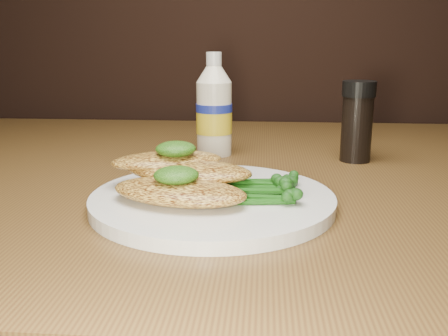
{
  "coord_description": "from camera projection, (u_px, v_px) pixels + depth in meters",
  "views": [
    {
      "loc": [
        -0.03,
        0.39,
        0.92
      ],
      "look_at": [
        -0.07,
        0.91,
        0.79
      ],
      "focal_mm": 41.17,
      "sensor_mm": 36.0,
      "label": 1
    }
  ],
  "objects": [
    {
      "name": "chicken_back",
      "position": [
        167.0,
        161.0,
        0.57
      ],
      "size": [
        0.14,
        0.1,
        0.02
      ],
      "primitive_type": "ellipsoid",
      "rotation": [
        0.0,
        0.0,
        0.31
      ],
      "color": "gold",
      "rests_on": "plate"
    },
    {
      "name": "plate",
      "position": [
        213.0,
        200.0,
        0.54
      ],
      "size": [
        0.25,
        0.25,
        0.01
      ],
      "primitive_type": "cylinder",
      "color": "white",
      "rests_on": "dining_table"
    },
    {
      "name": "chicken_front",
      "position": [
        179.0,
        192.0,
        0.51
      ],
      "size": [
        0.15,
        0.11,
        0.02
      ],
      "primitive_type": "ellipsoid",
      "rotation": [
        0.0,
        0.0,
        -0.25
      ],
      "color": "gold",
      "rests_on": "plate"
    },
    {
      "name": "mayo_bottle",
      "position": [
        214.0,
        104.0,
        0.76
      ],
      "size": [
        0.06,
        0.06,
        0.15
      ],
      "primitive_type": null,
      "rotation": [
        0.0,
        0.0,
        -0.09
      ],
      "color": "#F1E8CC",
      "rests_on": "dining_table"
    },
    {
      "name": "chicken_mid",
      "position": [
        189.0,
        171.0,
        0.55
      ],
      "size": [
        0.15,
        0.09,
        0.02
      ],
      "primitive_type": "ellipsoid",
      "rotation": [
        0.0,
        0.0,
        -0.18
      ],
      "color": "gold",
      "rests_on": "plate"
    },
    {
      "name": "pepper_grinder",
      "position": [
        357.0,
        122.0,
        0.72
      ],
      "size": [
        0.05,
        0.05,
        0.11
      ],
      "primitive_type": null,
      "rotation": [
        0.0,
        0.0,
        0.2
      ],
      "color": "black",
      "rests_on": "dining_table"
    },
    {
      "name": "pesto_back",
      "position": [
        176.0,
        149.0,
        0.56
      ],
      "size": [
        0.05,
        0.05,
        0.02
      ],
      "primitive_type": "ellipsoid",
      "rotation": [
        0.0,
        0.0,
        0.26
      ],
      "color": "#0C3207",
      "rests_on": "chicken_back"
    },
    {
      "name": "broccolini_bundle",
      "position": [
        250.0,
        185.0,
        0.53
      ],
      "size": [
        0.14,
        0.11,
        0.02
      ],
      "primitive_type": null,
      "rotation": [
        0.0,
        0.0,
        -0.09
      ],
      "color": "#164A10",
      "rests_on": "plate"
    },
    {
      "name": "pesto_front",
      "position": [
        176.0,
        175.0,
        0.5
      ],
      "size": [
        0.05,
        0.05,
        0.02
      ],
      "primitive_type": "ellipsoid",
      "rotation": [
        0.0,
        0.0,
        0.19
      ],
      "color": "#0C3207",
      "rests_on": "chicken_front"
    }
  ]
}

